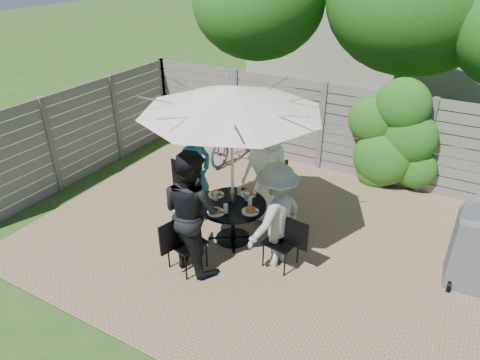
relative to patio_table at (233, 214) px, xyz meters
The scene contains 22 objects.
backyard_envelope 10.60m from the patio_table, 87.83° to the left, with size 60.00×60.00×5.00m.
patio_table is the anchor object (origin of this frame).
umbrella 1.86m from the patio_table, 149.74° to the left, with size 3.11×3.11×2.51m.
chair_back 0.98m from the patio_table, 76.85° to the left, with size 0.53×0.70×0.92m.
person_back 0.95m from the patio_table, 76.84° to the left, with size 0.91×0.59×1.86m, color white.
chair_left 0.98m from the patio_table, 166.84° to the left, with size 0.74×0.56×0.98m.
person_left 0.91m from the patio_table, 166.84° to the left, with size 0.62×0.41×1.71m, color teal.
chair_front 0.98m from the patio_table, 103.18° to the right, with size 0.54×0.71×0.93m.
person_front 0.94m from the patio_table, 103.16° to the right, with size 0.89×0.70×1.84m, color black.
chair_right 0.99m from the patio_table, 13.08° to the right, with size 0.65×0.47×0.87m.
person_right 0.90m from the patio_table, 13.16° to the right, with size 1.04×0.60×1.62m, color #999994.
plate_back 0.43m from the patio_table, 76.84° to the left, with size 0.26×0.26×0.06m.
plate_left 0.43m from the patio_table, 166.84° to the left, with size 0.26×0.26×0.06m.
plate_front 0.43m from the patio_table, 103.16° to the right, with size 0.26×0.26×0.06m.
plate_right 0.43m from the patio_table, 13.16° to the right, with size 0.26×0.26×0.06m.
glass_back 0.39m from the patio_table, 98.84° to the left, with size 0.07×0.07×0.14m, color silver.
glass_left 0.39m from the patio_table, behind, with size 0.07×0.07×0.14m, color silver.
glass_front 0.39m from the patio_table, 81.16° to the right, with size 0.07×0.07×0.14m, color silver.
glass_right 0.39m from the patio_table, ahead, with size 0.07×0.07×0.14m, color silver.
syrup_jug 0.29m from the patio_table, 127.03° to the left, with size 0.09×0.09×0.16m, color #59280C.
coffee_cup 0.36m from the patio_table, 52.39° to the left, with size 0.08×0.08×0.12m, color #C6B293.
bicycle 3.05m from the patio_table, 118.58° to the left, with size 0.65×1.85×0.97m, color #333338.
Camera 1 is at (2.52, -4.90, 4.11)m, focal length 32.00 mm.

